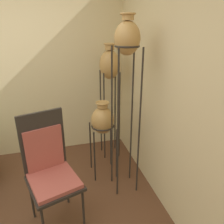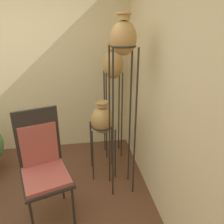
% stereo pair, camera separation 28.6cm
% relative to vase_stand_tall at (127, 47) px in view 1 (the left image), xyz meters
% --- Properties ---
extents(wall_back, '(7.57, 0.06, 2.70)m').
position_rel_vase_stand_tall_xyz_m(wall_back, '(-1.45, 1.24, -0.40)').
color(wall_back, beige).
rests_on(wall_back, ground_plane).
extents(wall_right, '(0.06, 7.57, 2.70)m').
position_rel_vase_stand_tall_xyz_m(wall_right, '(0.37, -0.58, -0.40)').
color(wall_right, beige).
rests_on(wall_right, ground_plane).
extents(vase_stand_tall, '(0.27, 0.27, 2.07)m').
position_rel_vase_stand_tall_xyz_m(vase_stand_tall, '(0.00, 0.00, 0.00)').
color(vase_stand_tall, '#28231E').
rests_on(vase_stand_tall, ground_plane).
extents(vase_stand_medium, '(0.29, 0.29, 1.73)m').
position_rel_vase_stand_tall_xyz_m(vase_stand_medium, '(0.03, 0.81, -0.34)').
color(vase_stand_medium, '#28231E').
rests_on(vase_stand_medium, ground_plane).
extents(vase_stand_short, '(0.32, 0.32, 1.06)m').
position_rel_vase_stand_tall_xyz_m(vase_stand_short, '(-0.19, 0.35, -0.95)').
color(vase_stand_short, '#28231E').
rests_on(vase_stand_short, ground_plane).
extents(chair, '(0.59, 0.62, 1.19)m').
position_rel_vase_stand_tall_xyz_m(chair, '(-0.88, -0.27, -1.09)').
color(chair, '#28231E').
rests_on(chair, ground_plane).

